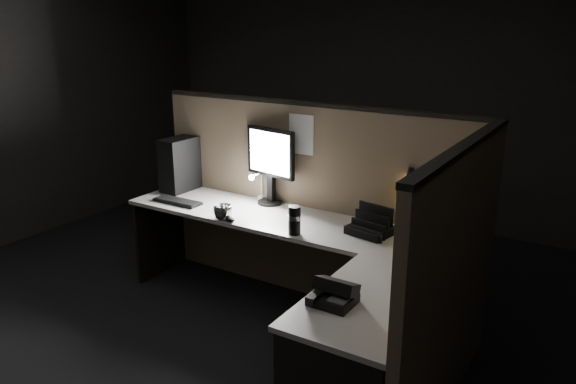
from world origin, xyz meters
The scene contains 17 objects.
floor centered at (0.00, 0.00, 0.00)m, with size 6.00×6.00×0.00m, color black.
room_shell centered at (0.00, 0.00, 1.62)m, with size 6.00×6.00×6.00m.
partition_back centered at (0.00, 0.93, 0.75)m, with size 2.66×0.06×1.50m, color brown.
partition_right centered at (1.33, 0.10, 0.75)m, with size 0.06×1.66×1.50m, color brown.
desk centered at (0.18, 0.25, 0.58)m, with size 2.60×1.60×0.73m.
pc_tower centered at (-1.14, 0.79, 0.95)m, with size 0.19×0.42×0.44m, color black.
monitor centered at (-0.31, 0.85, 1.09)m, with size 0.46×0.20×0.59m.
keyboard centered at (-0.93, 0.46, 0.74)m, with size 0.40×0.13×0.02m, color black.
mouse centered at (-0.32, 0.34, 0.75)m, with size 0.08×0.06×0.03m, color black.
clip_lamp centered at (-0.42, 0.81, 0.87)m, with size 0.05×0.18×0.24m.
organizer centered at (0.62, 0.66, 0.78)m, with size 0.31×0.28×0.20m.
lava_lamp centered at (0.80, 0.88, 0.91)m, with size 0.12×0.12×0.43m.
travel_mug centered at (0.19, 0.37, 0.83)m, with size 0.09×0.09×0.20m, color black.
steel_mug centered at (-0.39, 0.34, 0.78)m, with size 0.14×0.14×0.11m, color silver.
figurine centered at (0.62, 0.77, 0.78)m, with size 0.06×0.06×0.06m, color gold.
pinned_paper centered at (-0.06, 0.90, 1.29)m, with size 0.21×0.00×0.30m, color white.
desk_phone centered at (0.85, -0.33, 0.78)m, with size 0.22×0.23×0.13m.
Camera 1 is at (2.00, -2.62, 2.11)m, focal length 35.00 mm.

